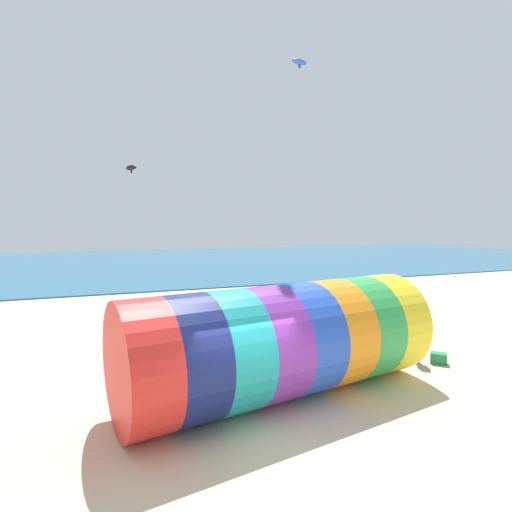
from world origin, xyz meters
name	(u,v)px	position (x,y,z in m)	size (l,w,h in m)	color
ground_plane	(247,429)	(0.00, 0.00, 0.00)	(120.00, 120.00, 0.00)	beige
sea	(136,263)	(0.00, 39.04, 0.05)	(120.00, 40.00, 0.10)	#236084
giant_inflatable_tube	(282,341)	(1.51, 1.41, 1.54)	(9.20, 4.57, 3.08)	red
kite_handler	(416,338)	(6.89, 2.22, 0.83)	(0.42, 0.39, 1.63)	#383D56
kite_black_parafoil	(131,168)	(-1.51, 16.03, 7.89)	(0.82, 0.99, 0.50)	black
kite_blue_parafoil	(299,62)	(9.65, 16.91, 15.56)	(1.21, 0.64, 0.60)	blue
bystander_near_water	(379,309)	(8.70, 6.55, 0.80)	(0.42, 0.39, 1.58)	#726651
cooler_box	(439,358)	(7.49, 1.80, 0.18)	(0.52, 0.36, 0.36)	#268C4C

